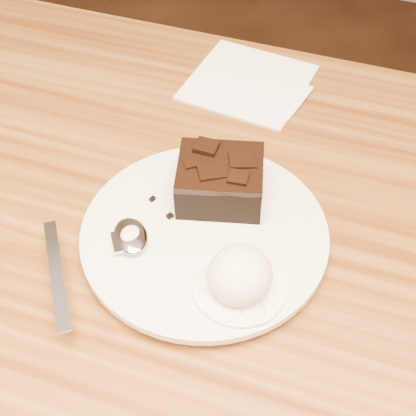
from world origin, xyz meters
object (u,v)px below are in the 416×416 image
(brownie, at_px, (220,183))
(ice_cream_scoop, at_px, (240,275))
(spoon, at_px, (131,237))
(napkin, at_px, (248,81))
(plate, at_px, (204,237))

(brownie, height_order, ice_cream_scoop, ice_cream_scoop)
(spoon, bearing_deg, ice_cream_scoop, -43.75)
(napkin, bearing_deg, spoon, -95.10)
(brownie, bearing_deg, ice_cream_scoop, -62.66)
(spoon, bearing_deg, brownie, 18.71)
(ice_cream_scoop, xyz_separation_m, napkin, (-0.08, 0.31, -0.04))
(brownie, distance_m, spoon, 0.10)
(plate, height_order, spoon, spoon)
(spoon, relative_size, napkin, 1.29)
(plate, height_order, napkin, plate)
(brownie, bearing_deg, plate, -89.31)
(brownie, distance_m, napkin, 0.21)
(plate, height_order, brownie, brownie)
(plate, distance_m, ice_cream_scoop, 0.08)
(spoon, xyz_separation_m, napkin, (0.03, 0.29, -0.02))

